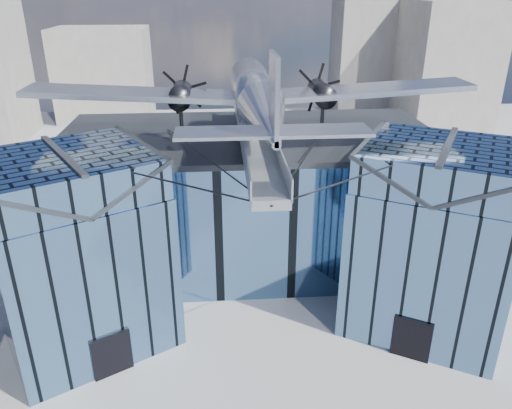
{
  "coord_description": "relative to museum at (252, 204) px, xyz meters",
  "views": [
    {
      "loc": [
        -2.2,
        -26.84,
        20.0
      ],
      "look_at": [
        0.0,
        2.0,
        7.2
      ],
      "focal_mm": 35.0,
      "sensor_mm": 36.0,
      "label": 1
    }
  ],
  "objects": [
    {
      "name": "bg_towers",
      "position": [
        1.45,
        44.67,
        4.47
      ],
      "size": [
        77.0,
        24.5,
        26.0
      ],
      "color": "gray",
      "rests_on": "ground"
    },
    {
      "name": "museum",
      "position": [
        0.0,
        0.0,
        0.0
      ],
      "size": [
        32.88,
        24.5,
        17.6
      ],
      "color": "#4C719B",
      "rests_on": "ground"
    },
    {
      "name": "ground_plane",
      "position": [
        -0.0,
        -5.82,
        -5.54
      ],
      "size": [
        120.0,
        120.0,
        0.0
      ],
      "primitive_type": "plane",
      "color": "gray"
    }
  ]
}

